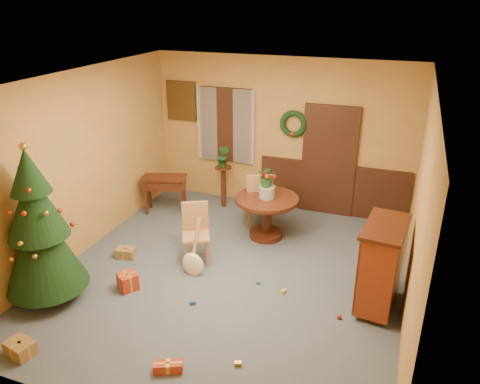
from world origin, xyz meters
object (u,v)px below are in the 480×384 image
at_px(dining_table, 267,209).
at_px(christmas_tree, 39,229).
at_px(sideboard, 381,264).
at_px(writing_desk, 165,185).
at_px(chair_near, 196,230).

distance_m(dining_table, christmas_tree, 3.61).
bearing_deg(sideboard, writing_desk, 157.65).
bearing_deg(sideboard, dining_table, 145.42).
height_order(dining_table, chair_near, chair_near).
distance_m(chair_near, christmas_tree, 2.27).
bearing_deg(dining_table, sideboard, -34.58).
relative_size(writing_desk, sideboard, 0.73).
xyz_separation_m(christmas_tree, writing_desk, (0.18, 3.04, -0.52)).
bearing_deg(dining_table, writing_desk, 171.35).
height_order(christmas_tree, writing_desk, christmas_tree).
bearing_deg(writing_desk, dining_table, -8.65).
bearing_deg(sideboard, chair_near, 174.42).
distance_m(christmas_tree, writing_desk, 3.09).
bearing_deg(chair_near, sideboard, -5.58).
xyz_separation_m(dining_table, writing_desk, (-2.13, 0.32, 0.02)).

